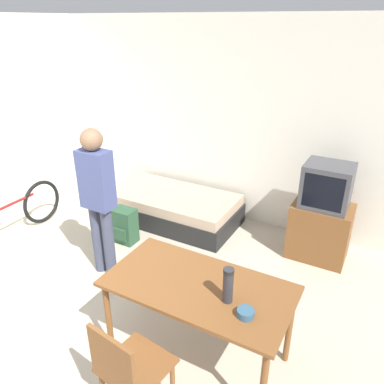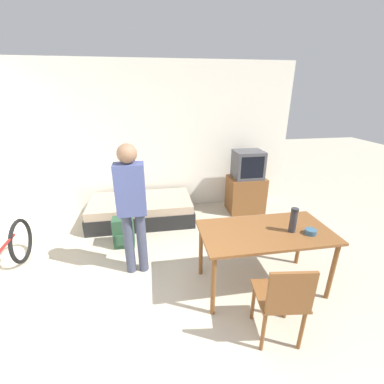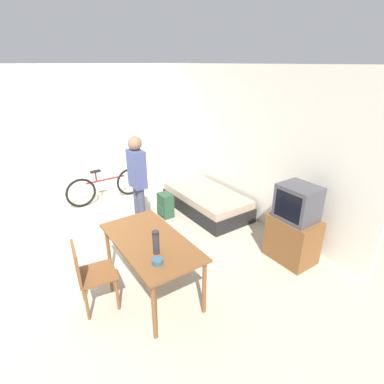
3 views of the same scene
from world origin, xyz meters
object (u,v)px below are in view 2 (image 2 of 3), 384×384
object	(u,v)px
mate_bowl	(311,232)
wooden_chair	(283,299)
thermos_flask	(294,219)
daybed	(141,210)
tv	(246,184)
backpack	(124,232)
bicycle	(1,265)
person_standing	(132,202)
dining_table	(265,237)

from	to	relation	value
mate_bowl	wooden_chair	bearing A→B (deg)	-134.98
thermos_flask	daybed	bearing A→B (deg)	130.60
mate_bowl	tv	bearing A→B (deg)	87.25
daybed	backpack	world-z (taller)	backpack
wooden_chair	bicycle	distance (m)	3.11
wooden_chair	tv	bearing A→B (deg)	75.83
wooden_chair	mate_bowl	distance (m)	0.88
daybed	mate_bowl	size ratio (longest dim) A/B	14.78
person_standing	mate_bowl	world-z (taller)	person_standing
mate_bowl	backpack	xyz separation A→B (m)	(-2.13, 1.29, -0.55)
bicycle	wooden_chair	bearing A→B (deg)	-22.85
wooden_chair	dining_table	bearing A→B (deg)	78.87
daybed	thermos_flask	world-z (taller)	thermos_flask
tv	person_standing	bearing A→B (deg)	-143.61
daybed	bicycle	distance (m)	2.15
mate_bowl	bicycle	bearing A→B (deg)	169.90
wooden_chair	bicycle	world-z (taller)	wooden_chair
wooden_chair	mate_bowl	size ratio (longest dim) A/B	7.21
daybed	mate_bowl	bearing A→B (deg)	-47.79
mate_bowl	backpack	world-z (taller)	mate_bowl
wooden_chair	backpack	xyz separation A→B (m)	(-1.54, 1.88, -0.28)
daybed	wooden_chair	xyz separation A→B (m)	(1.29, -2.66, 0.31)
dining_table	backpack	bearing A→B (deg)	145.76
tv	dining_table	bearing A→B (deg)	-105.25
tv	dining_table	world-z (taller)	tv
daybed	dining_table	bearing A→B (deg)	-53.40
wooden_chair	person_standing	xyz separation A→B (m)	(-1.33, 1.26, 0.47)
person_standing	thermos_flask	world-z (taller)	person_standing
thermos_flask	bicycle	bearing A→B (deg)	170.75
dining_table	tv	bearing A→B (deg)	74.75
thermos_flask	wooden_chair	bearing A→B (deg)	-121.81
tv	person_standing	distance (m)	2.55
bicycle	person_standing	xyz separation A→B (m)	(1.54, 0.06, 0.66)
daybed	dining_table	size ratio (longest dim) A/B	1.24
person_standing	mate_bowl	size ratio (longest dim) A/B	13.66
daybed	backpack	distance (m)	0.82
tv	mate_bowl	xyz separation A→B (m)	(-0.10, -2.16, 0.24)
daybed	backpack	size ratio (longest dim) A/B	3.94
tv	wooden_chair	bearing A→B (deg)	-104.17
daybed	thermos_flask	bearing A→B (deg)	-49.40
person_standing	thermos_flask	size ratio (longest dim) A/B	5.96
person_standing	backpack	size ratio (longest dim) A/B	3.64
mate_bowl	backpack	bearing A→B (deg)	148.85
tv	bicycle	distance (m)	3.89
bicycle	mate_bowl	xyz separation A→B (m)	(3.45, -0.62, 0.46)
dining_table	bicycle	bearing A→B (deg)	171.05
person_standing	bicycle	bearing A→B (deg)	-177.93
daybed	thermos_flask	xyz separation A→B (m)	(1.71, -1.99, 0.71)
dining_table	wooden_chair	distance (m)	0.76
bicycle	thermos_flask	world-z (taller)	thermos_flask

